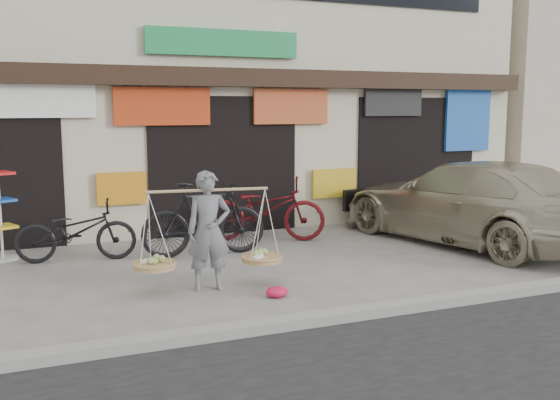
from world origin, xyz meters
name	(u,v)px	position (x,y,z in m)	size (l,w,h in m)	color
ground	(295,276)	(0.00, 0.00, 0.00)	(70.00, 70.00, 0.00)	gray
kerb	(363,312)	(0.00, -2.00, 0.06)	(70.00, 0.25, 0.12)	gray
shophouse_block	(186,66)	(0.00, 6.42, 3.45)	(14.00, 6.32, 7.00)	beige
street_vendor	(209,236)	(-1.37, -0.19, 0.75)	(2.02, 0.75, 1.63)	slate
bike_0	(76,231)	(-2.92, 2.18, 0.50)	(0.66, 1.89, 0.99)	black
bike_1	(204,219)	(-0.90, 1.75, 0.63)	(0.60, 2.11, 1.27)	black
bike_2	(264,209)	(0.48, 2.53, 0.59)	(0.79, 2.26, 1.19)	#560E12
suv	(469,202)	(3.88, 0.91, 0.76)	(3.26, 5.62, 1.53)	#B3AC90
display_rack	(0,217)	(-4.05, 2.73, 0.71)	(0.55, 0.55, 1.76)	silver
red_bag	(277,292)	(-0.65, -0.87, 0.07)	(0.31, 0.25, 0.14)	red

